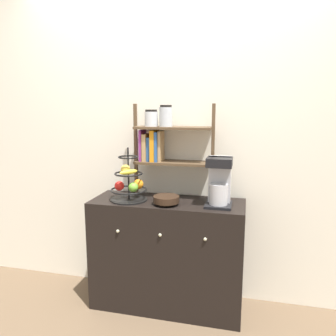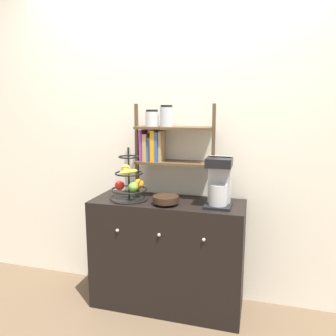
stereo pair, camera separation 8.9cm
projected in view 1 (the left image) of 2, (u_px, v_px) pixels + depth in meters
ground_plane at (161, 320)px, 2.40m from camera, size 12.00×12.00×0.00m
wall_back at (175, 137)px, 2.61m from camera, size 7.00×0.05×2.60m
sideboard at (167, 254)px, 2.52m from camera, size 1.14×0.44×0.84m
coffee_maker at (219, 182)px, 2.31m from camera, size 0.18×0.21×0.35m
fruit_stand at (129, 184)px, 2.44m from camera, size 0.28×0.28×0.40m
wooden_bowl at (166, 200)px, 2.34m from camera, size 0.19×0.19×0.06m
shelf_hutch at (162, 140)px, 2.50m from camera, size 0.63×0.20×0.72m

